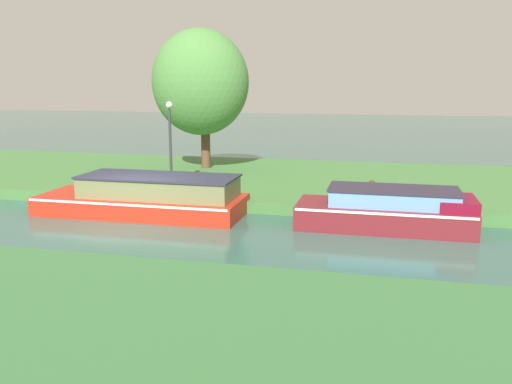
# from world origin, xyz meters

# --- Properties ---
(ground_plane) EXTENTS (120.00, 120.00, 0.00)m
(ground_plane) POSITION_xyz_m (0.00, 0.00, 0.00)
(ground_plane) COLOR #31594F
(riverbank_far) EXTENTS (72.00, 10.00, 0.40)m
(riverbank_far) POSITION_xyz_m (0.00, 7.00, 0.20)
(riverbank_far) COLOR #417338
(riverbank_far) RESTS_ON ground_plane
(red_barge) EXTENTS (6.68, 2.43, 1.29)m
(red_barge) POSITION_xyz_m (-0.07, 1.20, 0.55)
(red_barge) COLOR red
(red_barge) RESTS_ON ground_plane
(maroon_narrowboat) EXTENTS (5.03, 1.99, 1.21)m
(maroon_narrowboat) POSITION_xyz_m (7.52, 1.20, 0.55)
(maroon_narrowboat) COLOR maroon
(maroon_narrowboat) RESTS_ON ground_plane
(willow_tree_left) EXTENTS (4.22, 3.74, 6.09)m
(willow_tree_left) POSITION_xyz_m (-0.54, 7.91, 4.20)
(willow_tree_left) COLOR brown
(willow_tree_left) RESTS_ON riverbank_far
(lamp_post) EXTENTS (0.24, 0.24, 3.13)m
(lamp_post) POSITION_xyz_m (-0.27, 3.68, 2.35)
(lamp_post) COLOR #333338
(lamp_post) RESTS_ON riverbank_far
(mooring_post_near) EXTENTS (0.16, 0.16, 0.79)m
(mooring_post_near) POSITION_xyz_m (6.97, 2.38, 0.80)
(mooring_post_near) COLOR #4F4130
(mooring_post_near) RESTS_ON riverbank_far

